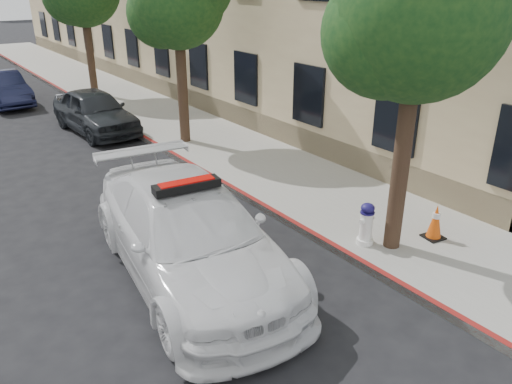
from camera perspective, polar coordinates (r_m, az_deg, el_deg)
The scene contains 10 objects.
ground at distance 9.43m, azimuth -6.10°, elevation -7.10°, with size 120.00×120.00×0.00m, color black.
sidewalk at distance 19.29m, azimuth -11.93°, elevation 8.83°, with size 3.20×50.00×0.15m, color gray.
curb_strip at distance 18.74m, azimuth -16.23°, elevation 7.98°, with size 0.12×50.00×0.15m, color maroon.
tree_near at distance 8.56m, azimuth 18.42°, elevation 19.01°, with size 2.92×2.82×5.62m.
tree_mid at distance 14.81m, azimuth -8.85°, elevation 20.81°, with size 2.77×2.64×5.43m.
police_car at distance 8.46m, azimuth -7.60°, elevation -4.70°, with size 2.97×5.80×1.76m.
parked_car_mid at distance 17.39m, azimuth -17.93°, elevation 8.78°, with size 1.66×4.13×1.41m, color black.
parked_car_far at distance 22.71m, azimuth -26.88°, elevation 10.50°, with size 1.37×3.93×1.30m, color #151835.
fire_hydrant at distance 9.47m, azimuth 12.49°, elevation -3.61°, with size 0.34×0.32×0.82m.
traffic_cone at distance 10.07m, azimuth 19.82°, elevation -3.20°, with size 0.42×0.42×0.70m.
Camera 1 is at (-3.93, -7.13, 4.77)m, focal length 35.00 mm.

